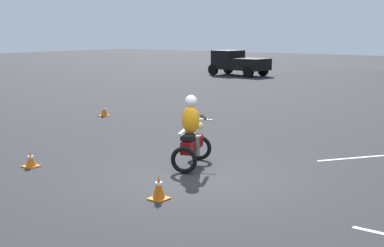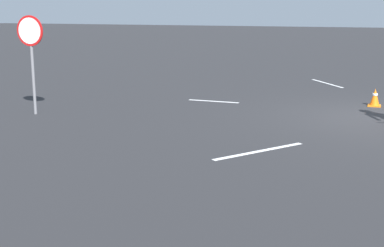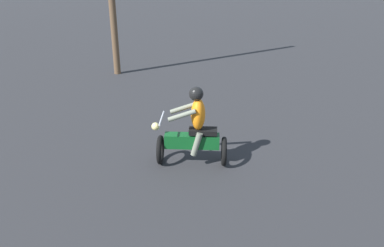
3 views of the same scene
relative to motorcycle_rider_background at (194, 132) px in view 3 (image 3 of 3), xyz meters
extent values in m
torus|color=black|center=(-0.03, 0.68, -0.43)|extent=(0.60, 0.12, 0.60)
torus|color=black|center=(0.02, -0.61, -0.43)|extent=(0.60, 0.12, 0.60)
cube|color=#0F4C1E|center=(0.00, 0.03, -0.21)|extent=(0.28, 1.11, 0.28)
cube|color=black|center=(0.01, -0.18, 0.01)|extent=(0.28, 0.57, 0.10)
cylinder|color=silver|center=(-0.02, 0.63, 0.27)|extent=(0.70, 0.06, 0.04)
sphere|color=#F2E08C|center=(-0.03, 0.76, 0.09)|extent=(0.17, 0.17, 0.16)
ellipsoid|color=orange|center=(0.00, -0.09, 0.37)|extent=(0.41, 0.29, 0.64)
cylinder|color=slate|center=(0.19, 0.22, 0.42)|extent=(0.11, 0.55, 0.27)
cylinder|color=slate|center=(-0.21, 0.21, 0.42)|extent=(0.11, 0.55, 0.27)
cylinder|color=slate|center=(0.14, -0.06, -0.21)|extent=(0.13, 0.25, 0.51)
cylinder|color=slate|center=(-0.14, -0.07, -0.21)|extent=(0.13, 0.25, 0.51)
sphere|color=black|center=(0.00, -0.05, 0.79)|extent=(0.29, 0.29, 0.28)
camera|label=1|loc=(0.78, -19.84, 2.34)|focal=50.00mm
camera|label=2|loc=(-5.70, 1.66, 1.74)|focal=50.00mm
camera|label=3|loc=(-6.75, -0.58, 3.10)|focal=35.00mm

